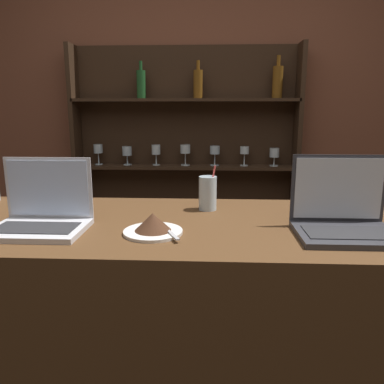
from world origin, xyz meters
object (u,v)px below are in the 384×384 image
Objects in this scene: laptop_near at (42,214)px; water_glass at (208,193)px; laptop_far at (344,217)px; cake_plate at (153,225)px.

water_glass is at bearing 26.39° from laptop_near.
laptop_near is at bearing -179.81° from laptop_far.
water_glass is (0.17, 0.30, 0.04)m from cake_plate.
laptop_near is 0.37m from cake_plate.
water_glass is (0.54, 0.27, 0.02)m from laptop_near.
laptop_far reaches higher than laptop_near.
laptop_near is 1.59× the size of cake_plate.
laptop_near is at bearing -153.61° from water_glass.
laptop_far is 1.77× the size of water_glass.
laptop_far is 0.61m from cake_plate.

